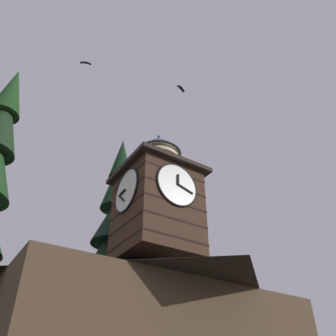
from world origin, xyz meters
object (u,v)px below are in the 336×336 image
Objects in this scene: pine_tree_behind at (111,276)px; flying_bird_high at (86,63)px; clock_tower at (157,200)px; flying_bird_low at (181,88)px.

pine_tree_behind is 13.76m from flying_bird_high.
flying_bird_low is (-0.30, 2.08, 7.09)m from clock_tower.
clock_tower is 11.81× the size of flying_bird_low.
flying_bird_low is at bearing 92.78° from pine_tree_behind.
clock_tower is 5.86m from pine_tree_behind.
flying_bird_high is (4.93, -1.34, 9.48)m from clock_tower.
flying_bird_low is at bearing 98.21° from clock_tower.
flying_bird_high is 1.06× the size of flying_bird_low.
clock_tower is at bearing 90.56° from pine_tree_behind.
flying_bird_high is (4.88, 3.79, 12.30)m from pine_tree_behind.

